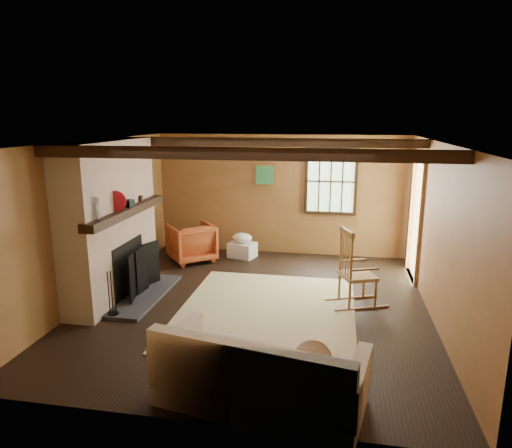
% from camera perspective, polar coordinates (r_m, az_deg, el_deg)
% --- Properties ---
extents(ground, '(5.50, 5.50, 0.00)m').
position_cam_1_polar(ground, '(6.92, -0.05, -10.03)').
color(ground, black).
rests_on(ground, ground).
extents(room_envelope, '(5.02, 5.52, 2.44)m').
position_cam_1_polar(room_envelope, '(6.67, 2.21, 3.74)').
color(room_envelope, '#985A36').
rests_on(room_envelope, ground).
extents(fireplace, '(1.02, 2.30, 2.40)m').
position_cam_1_polar(fireplace, '(7.29, -17.54, -0.32)').
color(fireplace, brown).
rests_on(fireplace, ground).
extents(rug, '(2.50, 3.00, 0.01)m').
position_cam_1_polar(rug, '(6.71, 1.35, -10.79)').
color(rug, '#CCC088').
rests_on(rug, ground).
extents(rocking_chair, '(0.95, 0.72, 1.17)m').
position_cam_1_polar(rocking_chair, '(6.91, 12.29, -6.00)').
color(rocking_chair, tan).
rests_on(rocking_chair, ground).
extents(sofa, '(2.12, 1.25, 0.81)m').
position_cam_1_polar(sofa, '(4.61, 0.44, -18.81)').
color(sofa, silver).
rests_on(sofa, ground).
extents(firewood_pile, '(0.61, 0.11, 0.22)m').
position_cam_1_polar(firewood_pile, '(9.63, -9.18, -2.73)').
color(firewood_pile, '#513022').
rests_on(firewood_pile, ground).
extents(laundry_basket, '(0.59, 0.51, 0.30)m').
position_cam_1_polar(laundry_basket, '(9.10, -1.72, -3.25)').
color(laundry_basket, silver).
rests_on(laundry_basket, ground).
extents(basket_pillow, '(0.42, 0.36, 0.19)m').
position_cam_1_polar(basket_pillow, '(9.03, -1.73, -1.75)').
color(basket_pillow, silver).
rests_on(basket_pillow, laundry_basket).
extents(armchair, '(1.12, 1.12, 0.74)m').
position_cam_1_polar(armchair, '(8.91, -8.06, -2.29)').
color(armchair, '#BF6026').
rests_on(armchair, ground).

